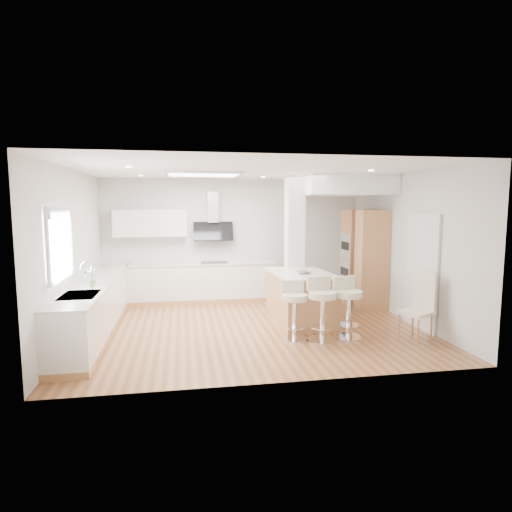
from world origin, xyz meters
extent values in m
plane|color=#9D643A|center=(0.00, 0.00, 0.00)|extent=(6.00, 6.00, 0.00)
cube|color=white|center=(0.00, 0.00, 0.00)|extent=(6.00, 5.00, 0.02)
cube|color=beige|center=(0.00, 2.50, 1.40)|extent=(6.00, 0.04, 2.80)
cube|color=beige|center=(-3.00, 0.00, 1.40)|extent=(0.04, 5.00, 2.80)
cube|color=beige|center=(3.00, 0.00, 1.40)|extent=(0.04, 5.00, 2.80)
cube|color=silver|center=(-0.80, 0.60, 2.77)|extent=(1.40, 0.95, 0.05)
cube|color=white|center=(-0.80, 0.60, 2.76)|extent=(1.25, 0.80, 0.03)
cylinder|color=beige|center=(-2.00, 1.50, 2.78)|extent=(0.10, 0.10, 0.02)
cylinder|color=beige|center=(-2.00, -0.50, 2.78)|extent=(0.10, 0.10, 0.02)
cylinder|color=beige|center=(0.50, 1.50, 2.78)|extent=(0.10, 0.10, 0.02)
cylinder|color=beige|center=(2.00, 1.00, 2.78)|extent=(0.10, 0.10, 0.02)
cylinder|color=beige|center=(2.00, -0.50, 2.78)|extent=(0.10, 0.10, 0.02)
cube|color=white|center=(-2.96, -0.90, 1.65)|extent=(0.03, 1.15, 0.95)
cube|color=silver|center=(-2.95, -0.90, 2.15)|extent=(0.04, 1.28, 0.06)
cube|color=silver|center=(-2.95, -0.90, 1.15)|extent=(0.04, 1.28, 0.06)
cube|color=silver|center=(-2.95, -1.51, 1.65)|extent=(0.04, 0.06, 0.95)
cube|color=silver|center=(-2.95, -0.29, 1.65)|extent=(0.04, 0.06, 0.95)
cube|color=#9C9EA3|center=(-2.94, -0.90, 2.08)|extent=(0.03, 1.18, 0.14)
cube|color=#4D443C|center=(2.99, -0.60, 1.00)|extent=(0.02, 0.90, 2.00)
cube|color=silver|center=(2.97, -0.60, 1.00)|extent=(0.05, 1.00, 2.10)
cube|color=tan|center=(-2.70, 0.25, 0.05)|extent=(0.60, 4.50, 0.10)
cube|color=silver|center=(-2.70, 0.25, 0.48)|extent=(0.60, 4.50, 0.76)
cube|color=beige|center=(-2.70, 0.25, 0.88)|extent=(0.63, 4.50, 0.04)
cube|color=#B6B5BA|center=(-2.70, -1.00, 0.89)|extent=(0.50, 0.75, 0.02)
cube|color=#B6B5BA|center=(-2.70, -1.18, 0.84)|extent=(0.40, 0.34, 0.10)
cube|color=#B6B5BA|center=(-2.70, -0.82, 0.84)|extent=(0.40, 0.34, 0.10)
cylinder|color=white|center=(-2.58, -0.70, 1.08)|extent=(0.02, 0.02, 0.36)
torus|color=white|center=(-2.65, -0.70, 1.26)|extent=(0.18, 0.02, 0.18)
imported|color=#4F9149|center=(-2.65, -0.35, 1.06)|extent=(0.17, 0.12, 0.33)
cube|color=tan|center=(-0.75, 2.20, 0.05)|extent=(3.30, 0.60, 0.10)
cube|color=silver|center=(-0.75, 2.20, 0.48)|extent=(3.30, 0.60, 0.76)
cube|color=beige|center=(-0.75, 2.20, 0.88)|extent=(3.33, 0.63, 0.04)
cube|color=black|center=(-0.50, 2.20, 0.91)|extent=(0.60, 0.40, 0.01)
cube|color=silver|center=(-1.90, 2.33, 1.80)|extent=(1.60, 0.34, 0.60)
cube|color=#B6B5BA|center=(-0.50, 2.40, 2.15)|extent=(0.25, 0.18, 0.70)
cube|color=black|center=(-0.50, 2.32, 1.60)|extent=(0.90, 0.26, 0.44)
cube|color=silver|center=(1.05, 0.95, 1.40)|extent=(0.35, 0.35, 2.80)
cube|color=white|center=(2.10, 1.40, 2.60)|extent=(1.78, 2.20, 0.40)
cube|color=tan|center=(2.68, 1.50, 1.05)|extent=(0.62, 0.62, 2.10)
cube|color=tan|center=(2.68, 0.80, 1.05)|extent=(0.62, 0.40, 2.10)
cube|color=#B6B5BA|center=(2.37, 1.50, 1.30)|extent=(0.02, 0.55, 0.55)
cube|color=#B6B5BA|center=(2.37, 1.50, 0.72)|extent=(0.02, 0.55, 0.55)
cube|color=black|center=(2.36, 1.50, 1.30)|extent=(0.01, 0.45, 0.18)
cube|color=black|center=(2.36, 1.50, 0.72)|extent=(0.01, 0.45, 0.18)
cube|color=tan|center=(0.97, 0.17, 0.45)|extent=(1.03, 1.53, 0.91)
cube|color=beige|center=(0.97, 0.17, 0.93)|extent=(1.12, 1.62, 0.04)
imported|color=gray|center=(0.98, 0.01, 0.98)|extent=(0.29, 0.29, 0.07)
sphere|color=orange|center=(1.02, 0.01, 0.99)|extent=(0.08, 0.08, 0.07)
sphere|color=orange|center=(0.94, 0.03, 0.99)|extent=(0.08, 0.08, 0.07)
sphere|color=olive|center=(0.98, -0.03, 0.99)|extent=(0.08, 0.08, 0.07)
cylinder|color=white|center=(0.58, -0.87, 0.01)|extent=(0.44, 0.44, 0.03)
cylinder|color=white|center=(0.58, -0.87, 0.34)|extent=(0.07, 0.07, 0.64)
cylinder|color=white|center=(0.58, -0.87, 0.22)|extent=(0.34, 0.34, 0.01)
cylinder|color=beige|center=(0.58, -0.87, 0.71)|extent=(0.42, 0.42, 0.10)
cube|color=beige|center=(0.58, -0.71, 0.86)|extent=(0.38, 0.06, 0.22)
cylinder|color=white|center=(1.00, -1.02, 0.02)|extent=(0.50, 0.50, 0.03)
cylinder|color=white|center=(1.00, -1.02, 0.37)|extent=(0.08, 0.08, 0.69)
cylinder|color=white|center=(1.00, -1.02, 0.23)|extent=(0.38, 0.38, 0.02)
cylinder|color=beige|center=(1.00, -1.02, 0.77)|extent=(0.48, 0.48, 0.11)
cube|color=beige|center=(0.99, -0.85, 0.93)|extent=(0.41, 0.08, 0.23)
cylinder|color=white|center=(1.48, -0.94, 0.02)|extent=(0.53, 0.53, 0.03)
cylinder|color=white|center=(1.48, -0.94, 0.36)|extent=(0.08, 0.08, 0.68)
cylinder|color=white|center=(1.48, -0.94, 0.23)|extent=(0.41, 0.41, 0.02)
cylinder|color=beige|center=(1.48, -0.94, 0.75)|extent=(0.50, 0.50, 0.10)
cube|color=beige|center=(1.45, -0.78, 0.91)|extent=(0.40, 0.12, 0.23)
cube|color=beige|center=(2.51, -1.24, 0.46)|extent=(0.59, 0.59, 0.06)
cube|color=beige|center=(2.69, -1.15, 0.78)|extent=(0.22, 0.40, 0.71)
cylinder|color=tan|center=(2.43, -1.47, 0.22)|extent=(0.05, 0.05, 0.43)
cylinder|color=tan|center=(2.28, -1.15, 0.22)|extent=(0.05, 0.05, 0.43)
cylinder|color=tan|center=(2.75, -1.32, 0.22)|extent=(0.05, 0.05, 0.43)
cylinder|color=tan|center=(2.60, -1.00, 0.22)|extent=(0.05, 0.05, 0.43)
camera|label=1|loc=(-1.20, -7.47, 2.20)|focal=30.00mm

